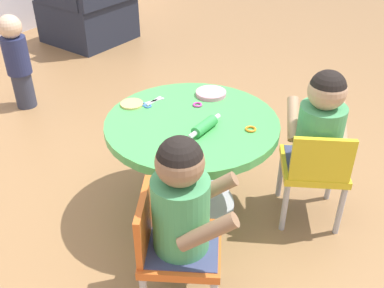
{
  "coord_description": "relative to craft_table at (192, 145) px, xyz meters",
  "views": [
    {
      "loc": [
        -1.51,
        -0.95,
        1.55
      ],
      "look_at": [
        0.0,
        0.0,
        0.39
      ],
      "focal_mm": 41.7,
      "sensor_mm": 36.0,
      "label": 1
    }
  ],
  "objects": [
    {
      "name": "ground_plane",
      "position": [
        0.0,
        0.0,
        -0.38
      ],
      "size": [
        10.0,
        10.0,
        0.0
      ],
      "primitive_type": "plane",
      "color": "#9E7247"
    },
    {
      "name": "craft_table",
      "position": [
        0.0,
        0.0,
        0.0
      ],
      "size": [
        0.81,
        0.81,
        0.52
      ],
      "color": "silver",
      "rests_on": "ground"
    },
    {
      "name": "child_chair_left",
      "position": [
        -0.53,
        -0.25,
        -0.07
      ],
      "size": [
        0.41,
        0.41,
        0.54
      ],
      "color": "#B7B7BC",
      "rests_on": "ground"
    },
    {
      "name": "seated_child_left",
      "position": [
        -0.51,
        -0.28,
        0.15
      ],
      "size": [
        0.4,
        0.43,
        0.51
      ],
      "color": "#3F4772",
      "rests_on": "ground"
    },
    {
      "name": "child_chair_right",
      "position": [
        0.24,
        -0.54,
        -0.07
      ],
      "size": [
        0.4,
        0.4,
        0.54
      ],
      "color": "#B7B7BC",
      "rests_on": "ground"
    },
    {
      "name": "seated_child_right",
      "position": [
        0.27,
        -0.52,
        0.15
      ],
      "size": [
        0.43,
        0.4,
        0.51
      ],
      "color": "#3F4772",
      "rests_on": "ground"
    },
    {
      "name": "armchair_dark",
      "position": [
        1.58,
        2.15,
        -0.07
      ],
      "size": [
        0.76,
        0.77,
        0.85
      ],
      "color": "#232838",
      "rests_on": "ground"
    },
    {
      "name": "toddler_standing",
      "position": [
        0.3,
        1.62,
        -0.02
      ],
      "size": [
        0.17,
        0.17,
        0.67
      ],
      "color": "#33384C",
      "rests_on": "ground"
    },
    {
      "name": "rolling_pin",
      "position": [
        -0.05,
        -0.1,
        0.16
      ],
      "size": [
        0.23,
        0.06,
        0.05
      ],
      "color": "green",
      "rests_on": "craft_table"
    },
    {
      "name": "craft_scissors",
      "position": [
        0.03,
        0.27,
        0.14
      ],
      "size": [
        0.14,
        0.08,
        0.01
      ],
      "color": "silver",
      "rests_on": "craft_table"
    },
    {
      "name": "playdough_blob_0",
      "position": [
        -0.03,
        0.33,
        0.14
      ],
      "size": [
        0.11,
        0.11,
        0.01
      ],
      "primitive_type": "cylinder",
      "color": "#F2CC72",
      "rests_on": "craft_table"
    },
    {
      "name": "playdough_blob_1",
      "position": [
        0.27,
        0.06,
        0.15
      ],
      "size": [
        0.15,
        0.15,
        0.02
      ],
      "primitive_type": "cylinder",
      "color": "pink",
      "rests_on": "craft_table"
    },
    {
      "name": "cookie_cutter_0",
      "position": [
        0.07,
        -0.27,
        0.14
      ],
      "size": [
        0.05,
        0.05,
        0.01
      ],
      "primitive_type": "torus",
      "color": "orange",
      "rests_on": "craft_table"
    },
    {
      "name": "cookie_cutter_1",
      "position": [
        0.14,
        0.06,
        0.14
      ],
      "size": [
        0.05,
        0.05,
        0.01
      ],
      "primitive_type": "torus",
      "color": "#D83FA5",
      "rests_on": "craft_table"
    }
  ]
}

